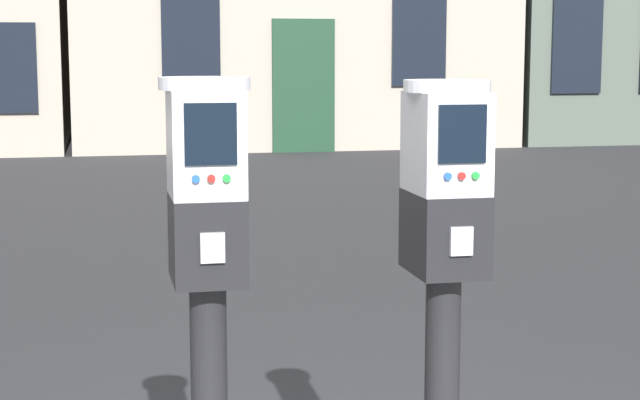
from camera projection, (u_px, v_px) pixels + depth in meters
The scene contains 2 objects.
parking_meter_near_kerb at pixel (207, 256), 2.52m from camera, with size 0.22×0.25×1.37m.
parking_meter_twin_adjacent at pixel (444, 249), 2.65m from camera, with size 0.22×0.25×1.36m.
Camera 1 is at (-0.79, -2.66, 1.57)m, focal length 59.06 mm.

